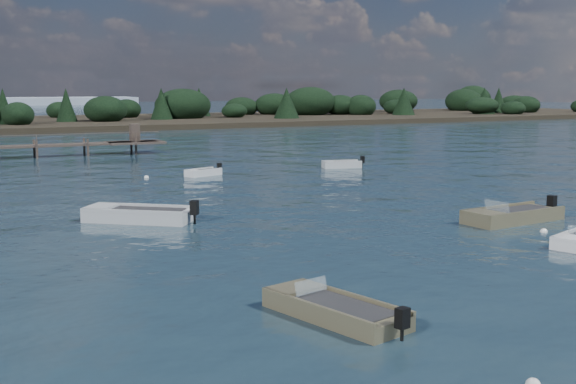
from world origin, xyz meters
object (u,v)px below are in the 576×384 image
dinghy_near_olive (334,313)px  dinghy_mid_white_b (512,218)px  tender_far_white (203,174)px  tender_far_grey_b (342,166)px  dinghy_mid_grey (139,217)px

dinghy_near_olive → dinghy_mid_white_b: (14.18, 8.32, 0.03)m
tender_far_white → tender_far_grey_b: 11.00m
dinghy_near_olive → dinghy_mid_grey: (-1.03, 15.98, 0.04)m
dinghy_mid_white_b → dinghy_mid_grey: (-15.21, 7.66, 0.01)m
dinghy_near_olive → tender_far_grey_b: dinghy_near_olive is taller
tender_far_white → dinghy_mid_white_b: bearing=-72.9°
dinghy_mid_white_b → dinghy_mid_grey: dinghy_mid_white_b is taller
tender_far_white → tender_far_grey_b: size_ratio=0.89×
dinghy_near_olive → dinghy_mid_grey: size_ratio=0.94×
tender_far_white → dinghy_mid_white_b: 23.28m
tender_far_white → dinghy_mid_grey: (-8.38, -14.59, 0.04)m
dinghy_near_olive → dinghy_mid_white_b: dinghy_mid_white_b is taller
dinghy_near_olive → tender_far_grey_b: bearing=59.0°
tender_far_white → dinghy_near_olive: size_ratio=0.63×
tender_far_white → dinghy_mid_white_b: size_ratio=0.54×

